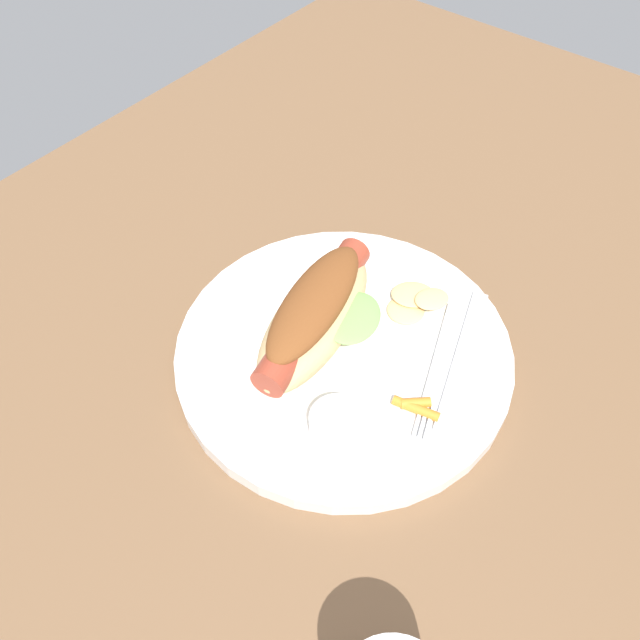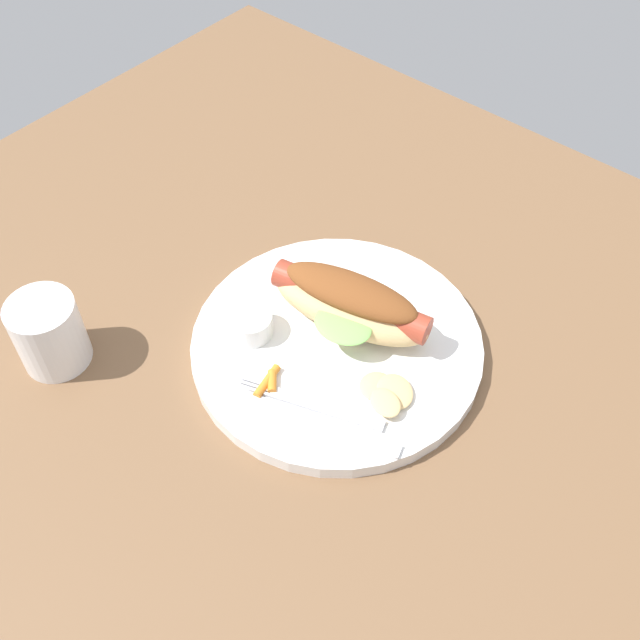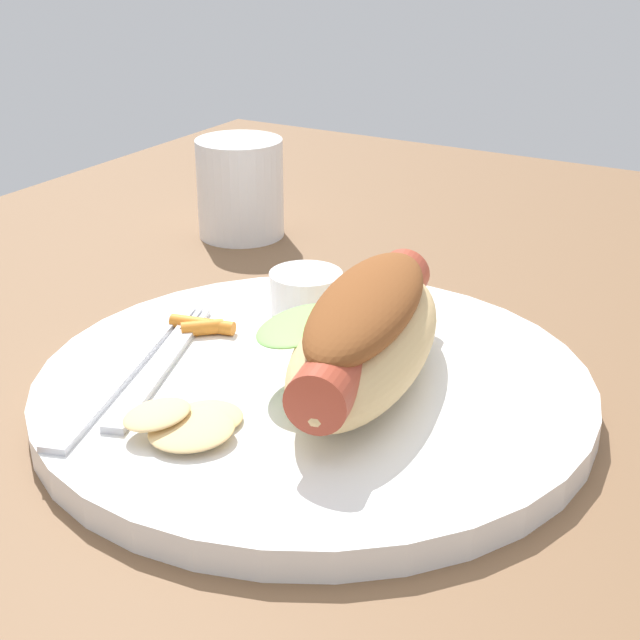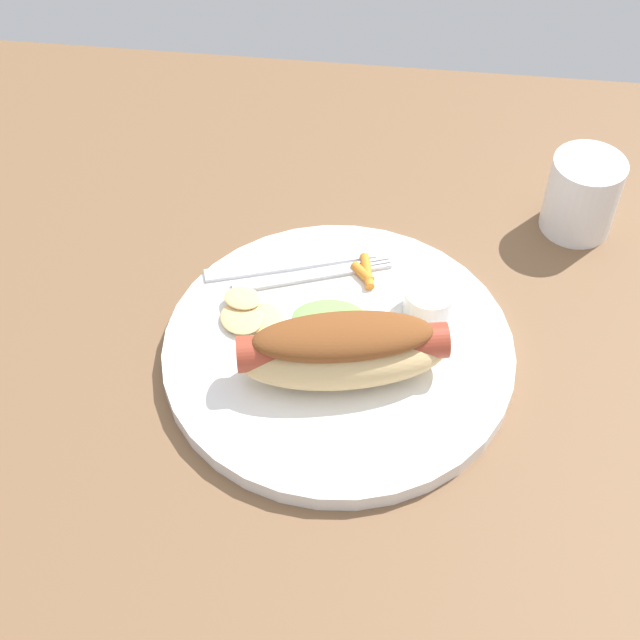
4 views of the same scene
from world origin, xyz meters
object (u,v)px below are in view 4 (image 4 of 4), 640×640
at_px(plate, 338,351).
at_px(chips_pile, 249,313).
at_px(fork, 309,276).
at_px(hot_dog, 342,348).
at_px(drinking_cup, 582,195).
at_px(sauce_ramekin, 429,300).
at_px(carrot_garnish, 365,272).
at_px(knife, 291,264).

height_order(plate, chips_pile, chips_pile).
bearing_deg(fork, hot_dog, -88.54).
bearing_deg(drinking_cup, sauce_ramekin, -133.87).
distance_m(chips_pile, carrot_garnish, 0.11).
bearing_deg(plate, drinking_cup, 42.30).
bearing_deg(knife, fork, -52.89).
bearing_deg(carrot_garnish, sauce_ramekin, -31.60).
distance_m(knife, chips_pile, 0.07).
bearing_deg(sauce_ramekin, carrot_garnish, 148.40).
height_order(plate, knife, knife).
distance_m(fork, carrot_garnish, 0.05).
bearing_deg(plate, fork, 114.55).
distance_m(hot_dog, carrot_garnish, 0.11).
bearing_deg(drinking_cup, knife, -158.69).
xyz_separation_m(hot_dog, drinking_cup, (0.20, 0.22, -0.01)).
distance_m(hot_dog, fork, 0.11).
xyz_separation_m(knife, chips_pile, (-0.03, -0.07, 0.00)).
bearing_deg(plate, knife, 120.78).
height_order(plate, carrot_garnish, carrot_garnish).
distance_m(knife, drinking_cup, 0.28).
relative_size(hot_dog, sauce_ramekin, 4.00).
xyz_separation_m(chips_pile, carrot_garnish, (0.09, 0.06, -0.00)).
xyz_separation_m(plate, knife, (-0.05, 0.09, 0.01)).
bearing_deg(chips_pile, sauce_ramekin, 9.82).
bearing_deg(drinking_cup, carrot_garnish, -151.31).
distance_m(plate, chips_pile, 0.08).
distance_m(fork, chips_pile, 0.07).
height_order(hot_dog, carrot_garnish, hot_dog).
xyz_separation_m(sauce_ramekin, knife, (-0.13, 0.04, -0.01)).
height_order(plate, drinking_cup, drinking_cup).
distance_m(plate, fork, 0.08).
relative_size(sauce_ramekin, chips_pile, 0.66).
relative_size(plate, fork, 2.11).
distance_m(hot_dog, knife, 0.13).
xyz_separation_m(hot_dog, knife, (-0.06, 0.12, -0.03)).
xyz_separation_m(plate, chips_pile, (-0.08, 0.02, 0.01)).
xyz_separation_m(fork, drinking_cup, (0.24, 0.12, 0.02)).
distance_m(plate, drinking_cup, 0.29).
bearing_deg(carrot_garnish, fork, -170.37).
bearing_deg(plate, carrot_garnish, 79.84).
relative_size(fork, chips_pile, 2.08).
bearing_deg(knife, carrot_garnish, -21.48).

